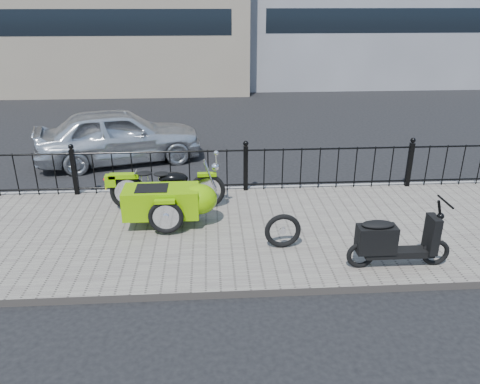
{
  "coord_description": "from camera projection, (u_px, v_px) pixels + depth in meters",
  "views": [
    {
      "loc": [
        -0.72,
        -7.85,
        3.87
      ],
      "look_at": [
        -0.21,
        -0.1,
        0.65
      ],
      "focal_mm": 35.0,
      "sensor_mm": 36.0,
      "label": 1
    }
  ],
  "objects": [
    {
      "name": "spare_tire",
      "position": [
        283.0,
        231.0,
        7.51
      ],
      "size": [
        0.59,
        0.09,
        0.59
      ],
      "primitive_type": "torus",
      "rotation": [
        1.57,
        0.0,
        0.02
      ],
      "color": "black",
      "rests_on": "sidewalk"
    },
    {
      "name": "ground",
      "position": [
        251.0,
        222.0,
        8.76
      ],
      "size": [
        120.0,
        120.0,
        0.0
      ],
      "primitive_type": "plane",
      "color": "black",
      "rests_on": "ground"
    },
    {
      "name": "curb",
      "position": [
        245.0,
        190.0,
        10.06
      ],
      "size": [
        30.0,
        0.1,
        0.12
      ],
      "primitive_type": "cube",
      "color": "gray",
      "rests_on": "ground"
    },
    {
      "name": "motorcycle_sidecar",
      "position": [
        172.0,
        198.0,
        8.3
      ],
      "size": [
        2.28,
        1.48,
        0.98
      ],
      "color": "black",
      "rests_on": "sidewalk"
    },
    {
      "name": "sidewalk",
      "position": [
        253.0,
        231.0,
        8.27
      ],
      "size": [
        30.0,
        3.8,
        0.12
      ],
      "primitive_type": "cube",
      "color": "#675F57",
      "rests_on": "ground"
    },
    {
      "name": "iron_fence",
      "position": [
        246.0,
        169.0,
        9.73
      ],
      "size": [
        14.11,
        0.11,
        1.08
      ],
      "color": "black",
      "rests_on": "sidewalk"
    },
    {
      "name": "sedan_car",
      "position": [
        119.0,
        135.0,
        11.74
      ],
      "size": [
        4.33,
        2.62,
        1.38
      ],
      "primitive_type": "imported",
      "rotation": [
        0.0,
        0.0,
        1.83
      ],
      "color": "silver",
      "rests_on": "ground"
    },
    {
      "name": "scooter",
      "position": [
        393.0,
        242.0,
        6.92
      ],
      "size": [
        1.58,
        0.46,
        1.07
      ],
      "color": "black",
      "rests_on": "sidewalk"
    }
  ]
}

